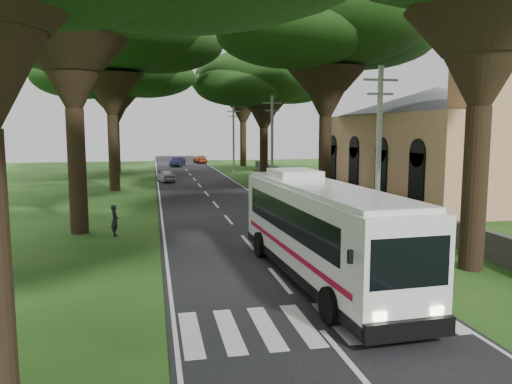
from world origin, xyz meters
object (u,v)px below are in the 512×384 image
pole_far (234,138)px  pedestrian (115,221)px  church (437,134)px  pole_mid (272,142)px  distant_car_c (200,159)px  coach_bus (320,229)px  distant_car_b (178,162)px  distant_car_a (166,176)px  pole_near (378,154)px

pole_far → pedestrian: (-11.66, -35.19, -3.40)m
church → pole_mid: bearing=160.2°
church → distant_car_c: church is taller
coach_bus → distant_car_c: size_ratio=2.89×
coach_bus → pedestrian: bearing=127.6°
distant_car_b → distant_car_c: distant_car_b is taller
distant_car_a → pole_near: bearing=93.6°
distant_car_a → distant_car_c: (6.00, 26.88, -0.02)m
pole_mid → distant_car_b: size_ratio=2.03×
pole_mid → coach_bus: bearing=-99.6°
pole_mid → distant_car_a: bearing=130.3°
church → pedestrian: church is taller
coach_bus → distant_car_b: bearing=89.7°
coach_bus → distant_car_a: coach_bus is taller
pole_far → distant_car_b: (-6.30, 10.56, -3.50)m
coach_bus → pedestrian: size_ratio=7.45×
pole_near → distant_car_b: size_ratio=2.03×
pole_mid → distant_car_a: size_ratio=2.25×
pole_far → distant_car_c: size_ratio=1.99×
pole_mid → distant_car_b: 31.40m
distant_car_a → pedestrian: bearing=70.6°
distant_car_a → pedestrian: size_ratio=2.28×
pole_mid → pole_far: same height
church → pole_far: church is taller
distant_car_a → church: bearing=133.0°
pole_near → distant_car_c: bearing=92.5°
pole_mid → distant_car_c: size_ratio=1.99×
church → coach_bus: 25.85m
pole_near → distant_car_c: pole_near is taller
church → pole_far: (-12.36, 24.45, -0.73)m
distant_car_c → coach_bus: bearing=83.2°
pole_near → distant_car_a: size_ratio=2.25×
church → coach_bus: size_ratio=2.07×
distant_car_b → pedestrian: bearing=-80.1°
distant_car_b → pedestrian: size_ratio=2.53×
pole_mid → coach_bus: 24.60m
pole_near → pole_mid: size_ratio=1.00×
church → distant_car_c: 44.16m
pole_near → pole_mid: 20.00m
pole_far → pole_mid: bearing=-90.0°
distant_car_b → pedestrian: (-5.36, -45.75, 0.10)m
coach_bus → pedestrian: (-7.57, 8.95, -1.05)m
pole_far → distant_car_b: 12.79m
church → distant_car_a: (-20.86, 14.49, -4.27)m
distant_car_b → distant_car_c: bearing=75.7°
church → distant_car_b: church is taller
pole_mid → distant_car_c: 37.17m
coach_bus → pedestrian: 11.77m
church → pole_far: size_ratio=3.00×
pedestrian → distant_car_a: bearing=-5.7°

